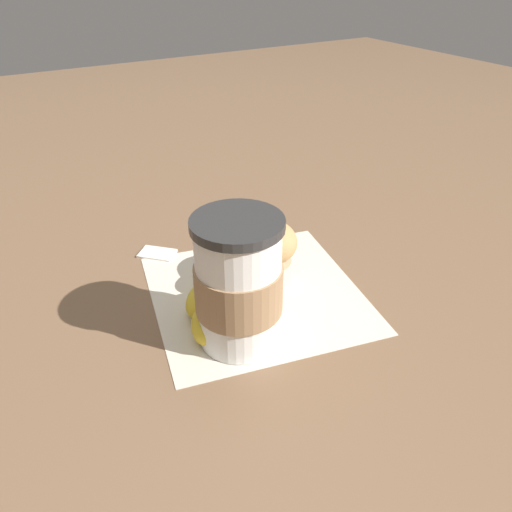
{
  "coord_description": "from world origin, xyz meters",
  "views": [
    {
      "loc": [
        -0.44,
        0.26,
        0.38
      ],
      "look_at": [
        0.0,
        0.0,
        0.06
      ],
      "focal_mm": 35.0,
      "sensor_mm": 36.0,
      "label": 1
    }
  ],
  "objects": [
    {
      "name": "muffin",
      "position": [
        0.02,
        -0.02,
        0.05
      ],
      "size": [
        0.08,
        0.08,
        0.09
      ],
      "color": "beige",
      "rests_on": "paper_napkin"
    },
    {
      "name": "coffee_cup",
      "position": [
        -0.06,
        0.06,
        0.08
      ],
      "size": [
        0.1,
        0.1,
        0.15
      ],
      "color": "white",
      "rests_on": "paper_napkin"
    },
    {
      "name": "sugar_packet",
      "position": [
        0.15,
        0.07,
        0.0
      ],
      "size": [
        0.06,
        0.06,
        0.01
      ],
      "primitive_type": "cube",
      "rotation": [
        0.0,
        0.0,
        3.93
      ],
      "color": "white",
      "rests_on": "ground_plane"
    },
    {
      "name": "ground_plane",
      "position": [
        0.0,
        0.0,
        0.0
      ],
      "size": [
        3.0,
        3.0,
        0.0
      ],
      "primitive_type": "plane",
      "color": "brown"
    },
    {
      "name": "paper_napkin",
      "position": [
        0.0,
        0.0,
        0.0
      ],
      "size": [
        0.31,
        0.31,
        0.0
      ],
      "primitive_type": "cube",
      "rotation": [
        0.0,
        0.0,
        -0.21
      ],
      "color": "beige",
      "rests_on": "ground_plane"
    },
    {
      "name": "banana",
      "position": [
        0.02,
        0.05,
        0.02
      ],
      "size": [
        0.15,
        0.15,
        0.04
      ],
      "color": "gold",
      "rests_on": "paper_napkin"
    }
  ]
}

